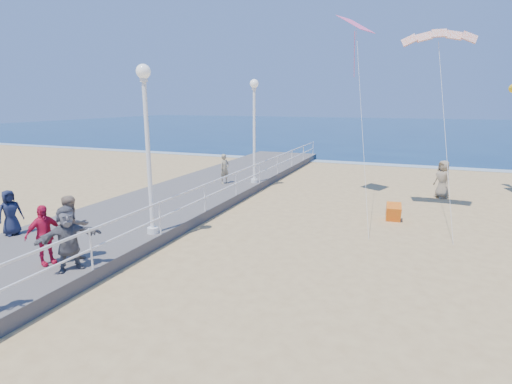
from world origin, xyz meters
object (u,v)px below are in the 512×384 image
(spectator_4, at_px, (10,213))
(spectator_5, at_px, (68,238))
(beach_walker_c, at_px, (443,179))
(spectator_6, at_px, (225,169))
(spectator_1, at_px, (73,229))
(lamp_post_mid, at_px, (147,133))
(box_kite, at_px, (393,213))
(spectator_3, at_px, (44,235))
(lamp_post_far, at_px, (254,121))

(spectator_4, relative_size, spectator_5, 0.87)
(beach_walker_c, bearing_deg, spectator_5, -72.67)
(spectator_6, bearing_deg, beach_walker_c, -53.79)
(spectator_6, bearing_deg, spectator_1, -152.77)
(spectator_5, relative_size, spectator_6, 1.09)
(lamp_post_mid, height_order, box_kite, lamp_post_mid)
(lamp_post_mid, height_order, spectator_3, lamp_post_mid)
(spectator_4, xyz_separation_m, box_kite, (11.36, 7.53, -0.84))
(box_kite, bearing_deg, lamp_post_mid, -147.12)
(lamp_post_mid, xyz_separation_m, spectator_5, (-0.21, -3.21, -2.42))
(spectator_5, xyz_separation_m, box_kite, (7.42, 8.95, -0.94))
(lamp_post_far, relative_size, beach_walker_c, 2.88)
(spectator_1, relative_size, box_kite, 3.03)
(spectator_3, height_order, box_kite, spectator_3)
(lamp_post_far, relative_size, spectator_6, 3.42)
(spectator_3, bearing_deg, lamp_post_mid, -0.11)
(spectator_1, bearing_deg, beach_walker_c, -23.24)
(spectator_5, bearing_deg, lamp_post_mid, 28.61)
(lamp_post_far, bearing_deg, spectator_6, -150.16)
(lamp_post_far, bearing_deg, lamp_post_mid, -90.00)
(lamp_post_far, distance_m, spectator_5, 12.45)
(spectator_1, height_order, spectator_6, spectator_1)
(spectator_6, distance_m, box_kite, 8.97)
(lamp_post_mid, bearing_deg, spectator_3, -108.86)
(spectator_1, height_order, spectator_3, spectator_1)
(lamp_post_mid, bearing_deg, spectator_1, -101.24)
(lamp_post_far, height_order, beach_walker_c, lamp_post_far)
(box_kite, bearing_deg, spectator_6, 158.24)
(lamp_post_far, relative_size, spectator_4, 3.60)
(spectator_5, bearing_deg, spectator_3, 119.60)
(lamp_post_mid, xyz_separation_m, box_kite, (7.21, 5.74, -3.36))
(spectator_4, distance_m, beach_walker_c, 18.28)
(lamp_post_mid, xyz_separation_m, beach_walker_c, (9.20, 10.71, -2.74))
(box_kite, bearing_deg, spectator_4, -152.11)
(spectator_6, bearing_deg, spectator_4, -172.60)
(lamp_post_mid, relative_size, spectator_4, 3.60)
(box_kite, bearing_deg, beach_walker_c, 62.57)
(lamp_post_far, xyz_separation_m, spectator_5, (-0.21, -12.21, -2.42))
(lamp_post_mid, distance_m, spectator_6, 8.69)
(lamp_post_far, bearing_deg, spectator_4, -111.01)
(spectator_5, distance_m, box_kite, 11.67)
(spectator_5, bearing_deg, spectator_1, 66.25)
(spectator_3, xyz_separation_m, spectator_6, (-0.28, 11.39, -0.03))
(lamp_post_mid, relative_size, spectator_1, 2.93)
(beach_walker_c, bearing_deg, spectator_1, -74.57)
(beach_walker_c, xyz_separation_m, box_kite, (-1.98, -4.97, -0.62))
(lamp_post_mid, distance_m, beach_walker_c, 14.38)
(spectator_5, relative_size, box_kite, 2.82)
(lamp_post_mid, height_order, spectator_4, lamp_post_mid)
(beach_walker_c, bearing_deg, box_kite, -60.39)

